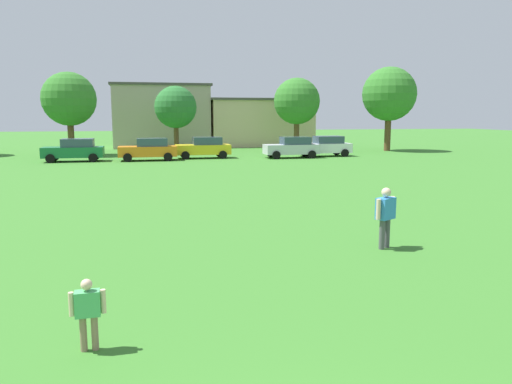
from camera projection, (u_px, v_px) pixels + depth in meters
name	position (u px, v px, depth m)	size (l,w,h in m)	color
ground_plane	(165.00, 168.00, 31.93)	(160.00, 160.00, 0.00)	#387528
child_kite_flyer	(88.00, 308.00, 7.10)	(0.51, 0.22, 1.08)	#8C7259
adult_bystander	(385.00, 213.00, 12.56)	(0.67, 0.51, 1.58)	#4C4C51
parked_car_green_0	(74.00, 150.00, 36.40)	(4.30, 2.02, 1.68)	#196B38
parked_car_orange_1	(149.00, 149.00, 37.20)	(4.30, 2.02, 1.68)	orange
parked_car_yellow_2	(204.00, 147.00, 39.20)	(4.30, 2.02, 1.68)	yellow
parked_car_silver_3	(292.00, 147.00, 39.54)	(4.30, 2.02, 1.68)	silver
parked_car_white_4	(325.00, 146.00, 41.08)	(4.30, 2.02, 1.68)	white
tree_left	(69.00, 99.00, 41.25)	(4.47, 4.47, 6.97)	brown
tree_center	(176.00, 107.00, 45.83)	(3.91, 3.91, 6.09)	brown
tree_right	(297.00, 101.00, 47.92)	(4.48, 4.48, 6.98)	brown
tree_far_right	(389.00, 94.00, 46.74)	(5.08, 5.08, 7.92)	brown
house_left	(161.00, 116.00, 53.56)	(10.30, 7.60, 6.63)	tan
house_right	(258.00, 122.00, 55.99)	(11.56, 8.20, 5.19)	beige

